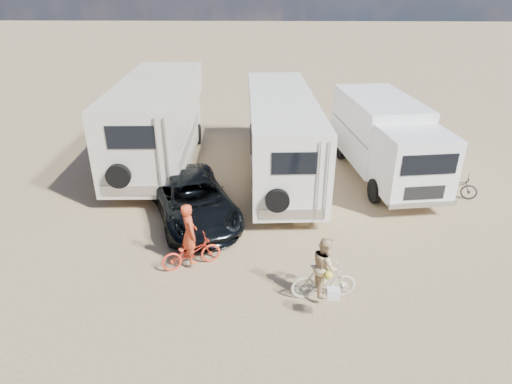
{
  "coord_description": "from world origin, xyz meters",
  "views": [
    {
      "loc": [
        -0.31,
        -9.12,
        7.06
      ],
      "look_at": [
        -0.57,
        2.5,
        1.3
      ],
      "focal_mm": 30.92,
      "sensor_mm": 36.0,
      "label": 1
    }
  ],
  "objects_px": {
    "bike_woman": "(323,281)",
    "bike_parked": "(453,185)",
    "rider_woman": "(324,272)",
    "rv_main": "(281,138)",
    "rv_left": "(158,125)",
    "bike_man": "(191,252)",
    "dark_suv": "(193,199)",
    "rider_man": "(190,239)",
    "cooler": "(190,196)",
    "crate": "(302,218)",
    "box_truck": "(386,142)"
  },
  "relations": [
    {
      "from": "rider_man",
      "to": "cooler",
      "type": "xyz_separation_m",
      "value": [
        -0.62,
        3.73,
        -0.61
      ]
    },
    {
      "from": "bike_woman",
      "to": "crate",
      "type": "xyz_separation_m",
      "value": [
        -0.26,
        3.54,
        -0.27
      ]
    },
    {
      "from": "bike_woman",
      "to": "bike_parked",
      "type": "distance_m",
      "value": 7.57
    },
    {
      "from": "rider_man",
      "to": "cooler",
      "type": "bearing_deg",
      "value": -14.82
    },
    {
      "from": "bike_woman",
      "to": "crate",
      "type": "bearing_deg",
      "value": -2.09
    },
    {
      "from": "rider_man",
      "to": "cooler",
      "type": "distance_m",
      "value": 3.83
    },
    {
      "from": "cooler",
      "to": "box_truck",
      "type": "bearing_deg",
      "value": 23.42
    },
    {
      "from": "bike_man",
      "to": "rider_man",
      "type": "height_order",
      "value": "rider_man"
    },
    {
      "from": "cooler",
      "to": "crate",
      "type": "bearing_deg",
      "value": -14.79
    },
    {
      "from": "rv_left",
      "to": "rider_woman",
      "type": "relative_size",
      "value": 5.48
    },
    {
      "from": "bike_parked",
      "to": "bike_woman",
      "type": "bearing_deg",
      "value": 158.41
    },
    {
      "from": "rv_left",
      "to": "bike_parked",
      "type": "distance_m",
      "value": 11.26
    },
    {
      "from": "rider_woman",
      "to": "rv_main",
      "type": "bearing_deg",
      "value": 0.35
    },
    {
      "from": "rv_main",
      "to": "bike_woman",
      "type": "distance_m",
      "value": 7.27
    },
    {
      "from": "rv_main",
      "to": "bike_man",
      "type": "bearing_deg",
      "value": -116.15
    },
    {
      "from": "rv_left",
      "to": "cooler",
      "type": "height_order",
      "value": "rv_left"
    },
    {
      "from": "dark_suv",
      "to": "bike_woman",
      "type": "xyz_separation_m",
      "value": [
        3.7,
        -3.82,
        -0.19
      ]
    },
    {
      "from": "box_truck",
      "to": "bike_parked",
      "type": "xyz_separation_m",
      "value": [
        2.06,
        -1.65,
        -1.01
      ]
    },
    {
      "from": "bike_man",
      "to": "rider_woman",
      "type": "height_order",
      "value": "rider_woman"
    },
    {
      "from": "bike_parked",
      "to": "rider_man",
      "type": "bearing_deg",
      "value": 138.25
    },
    {
      "from": "rv_left",
      "to": "rider_woman",
      "type": "xyz_separation_m",
      "value": [
        5.7,
        -8.28,
        -0.94
      ]
    },
    {
      "from": "rv_main",
      "to": "bike_woman",
      "type": "bearing_deg",
      "value": -86.28
    },
    {
      "from": "bike_man",
      "to": "bike_parked",
      "type": "relative_size",
      "value": 0.99
    },
    {
      "from": "cooler",
      "to": "rider_man",
      "type": "bearing_deg",
      "value": -74.72
    },
    {
      "from": "rv_left",
      "to": "bike_woman",
      "type": "xyz_separation_m",
      "value": [
        5.7,
        -8.28,
        -1.21
      ]
    },
    {
      "from": "rider_woman",
      "to": "crate",
      "type": "relative_size",
      "value": 2.97
    },
    {
      "from": "box_truck",
      "to": "dark_suv",
      "type": "distance_m",
      "value": 7.63
    },
    {
      "from": "box_truck",
      "to": "crate",
      "type": "xyz_separation_m",
      "value": [
        -3.36,
        -3.65,
        -1.23
      ]
    },
    {
      "from": "rider_man",
      "to": "rider_woman",
      "type": "height_order",
      "value": "rider_man"
    },
    {
      "from": "rv_main",
      "to": "rider_woman",
      "type": "xyz_separation_m",
      "value": [
        0.83,
        -7.14,
        -0.81
      ]
    },
    {
      "from": "rv_main",
      "to": "rv_left",
      "type": "distance_m",
      "value": 5.0
    },
    {
      "from": "dark_suv",
      "to": "rider_woman",
      "type": "relative_size",
      "value": 3.22
    },
    {
      "from": "crate",
      "to": "box_truck",
      "type": "bearing_deg",
      "value": 47.43
    },
    {
      "from": "rv_left",
      "to": "rider_man",
      "type": "xyz_separation_m",
      "value": [
        2.33,
        -7.06,
        -0.84
      ]
    },
    {
      "from": "bike_parked",
      "to": "bike_man",
      "type": "bearing_deg",
      "value": 138.25
    },
    {
      "from": "bike_man",
      "to": "rider_woman",
      "type": "distance_m",
      "value": 3.6
    },
    {
      "from": "box_truck",
      "to": "dark_suv",
      "type": "xyz_separation_m",
      "value": [
        -6.8,
        -3.37,
        -0.76
      ]
    },
    {
      "from": "bike_woman",
      "to": "rider_woman",
      "type": "relative_size",
      "value": 1.06
    },
    {
      "from": "bike_woman",
      "to": "crate",
      "type": "distance_m",
      "value": 3.56
    },
    {
      "from": "bike_woman",
      "to": "cooler",
      "type": "xyz_separation_m",
      "value": [
        -3.99,
        4.94,
        -0.24
      ]
    },
    {
      "from": "bike_man",
      "to": "bike_parked",
      "type": "xyz_separation_m",
      "value": [
        8.53,
        4.33,
        0.0
      ]
    },
    {
      "from": "rv_main",
      "to": "rider_man",
      "type": "distance_m",
      "value": 6.48
    },
    {
      "from": "dark_suv",
      "to": "cooler",
      "type": "relative_size",
      "value": 8.34
    },
    {
      "from": "dark_suv",
      "to": "bike_woman",
      "type": "distance_m",
      "value": 5.33
    },
    {
      "from": "box_truck",
      "to": "rider_man",
      "type": "xyz_separation_m",
      "value": [
        -6.47,
        -5.98,
        -0.59
      ]
    },
    {
      "from": "rv_left",
      "to": "bike_woman",
      "type": "distance_m",
      "value": 10.12
    },
    {
      "from": "dark_suv",
      "to": "crate",
      "type": "distance_m",
      "value": 3.49
    },
    {
      "from": "dark_suv",
      "to": "crate",
      "type": "xyz_separation_m",
      "value": [
        3.44,
        -0.29,
        -0.47
      ]
    },
    {
      "from": "bike_man",
      "to": "cooler",
      "type": "relative_size",
      "value": 2.78
    },
    {
      "from": "rv_main",
      "to": "cooler",
      "type": "distance_m",
      "value": 4.07
    }
  ]
}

